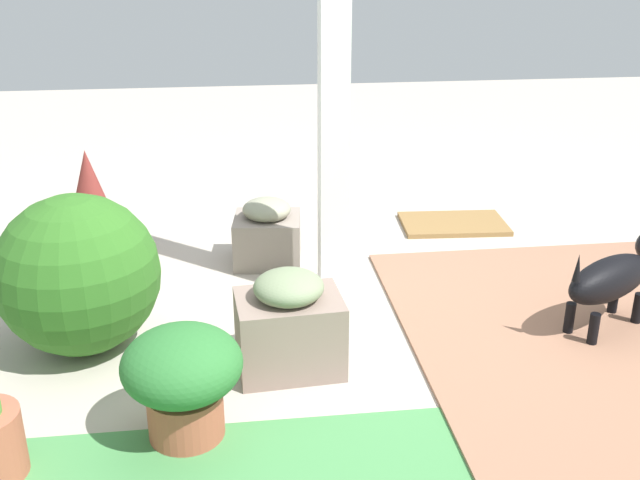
{
  "coord_description": "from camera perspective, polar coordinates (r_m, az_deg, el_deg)",
  "views": [
    {
      "loc": [
        0.7,
        3.36,
        1.7
      ],
      "look_at": [
        0.29,
        0.06,
        0.35
      ],
      "focal_mm": 41.53,
      "sensor_mm": 36.0,
      "label": 1
    }
  ],
  "objects": [
    {
      "name": "brick_path",
      "position": [
        3.56,
        22.13,
        -8.09
      ],
      "size": [
        1.8,
        2.4,
        0.02
      ],
      "primitive_type": "cube",
      "color": "#976950",
      "rests_on": "ground"
    },
    {
      "name": "terracotta_pot_broad",
      "position": [
        2.74,
        -10.52,
        -10.23
      ],
      "size": [
        0.44,
        0.44,
        0.43
      ],
      "color": "#AA543E",
      "rests_on": "ground"
    },
    {
      "name": "ground_plane",
      "position": [
        3.83,
        4.24,
        -4.32
      ],
      "size": [
        12.0,
        12.0,
        0.0
      ],
      "primitive_type": "plane",
      "color": "#B5AA9C"
    },
    {
      "name": "doormat",
      "position": [
        4.81,
        10.24,
        1.24
      ],
      "size": [
        0.68,
        0.45,
        0.03
      ],
      "primitive_type": "cube",
      "rotation": [
        0.0,
        0.0,
        -0.06
      ],
      "color": "olive",
      "rests_on": "ground"
    },
    {
      "name": "dog",
      "position": [
        3.67,
        21.85,
        -2.53
      ],
      "size": [
        0.65,
        0.45,
        0.47
      ],
      "color": "black",
      "rests_on": "ground"
    },
    {
      "name": "porch_pillar",
      "position": [
        3.49,
        1.08,
        12.46
      ],
      "size": [
        0.14,
        0.14,
        2.23
      ],
      "primitive_type": "cube",
      "color": "white",
      "rests_on": "ground"
    },
    {
      "name": "terracotta_pot_spiky",
      "position": [
        4.25,
        -17.16,
        2.1
      ],
      "size": [
        0.32,
        0.32,
        0.67
      ],
      "color": "#AC5232",
      "rests_on": "ground"
    },
    {
      "name": "stone_planter_mid",
      "position": [
        3.12,
        -2.38,
        -6.55
      ],
      "size": [
        0.46,
        0.35,
        0.45
      ],
      "color": "gray",
      "rests_on": "ground"
    },
    {
      "name": "round_shrub",
      "position": [
        3.38,
        -18.13,
        -2.54
      ],
      "size": [
        0.71,
        0.71,
        0.71
      ],
      "primitive_type": "sphere",
      "color": "#2F6620",
      "rests_on": "ground"
    },
    {
      "name": "stone_planter_nearest",
      "position": [
        4.16,
        -4.08,
        0.49
      ],
      "size": [
        0.4,
        0.37,
        0.38
      ],
      "color": "gray",
      "rests_on": "ground"
    }
  ]
}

